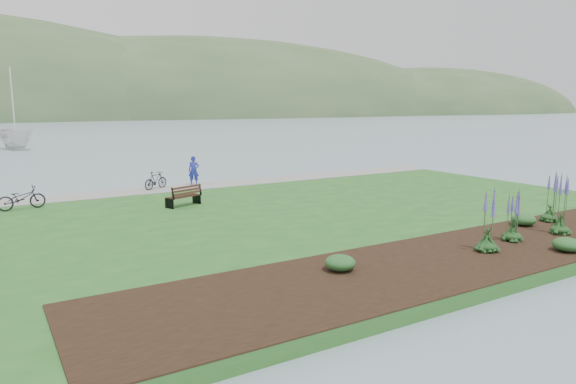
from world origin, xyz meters
name	(u,v)px	position (x,y,z in m)	size (l,w,h in m)	color
ground	(248,217)	(0.00, 0.00, 0.00)	(600.00, 600.00, 0.00)	gray
lawn	(269,222)	(0.00, -2.00, 0.20)	(34.00, 20.00, 0.40)	#22581F
shoreline_path	(192,187)	(0.00, 6.90, 0.42)	(34.00, 2.20, 0.03)	gray
garden_bed	(476,252)	(3.00, -9.80, 0.42)	(24.00, 4.40, 0.04)	black
far_hillside	(79,119)	(20.00, 170.00, 0.00)	(580.00, 80.00, 38.00)	#385530
park_bench	(185,195)	(-2.21, 1.90, 0.89)	(1.71, 1.12, 0.99)	black
person	(194,168)	(0.36, 7.50, 1.37)	(0.71, 0.49, 1.94)	#222D9D
bicycle_a	(21,198)	(-8.56, 4.85, 0.91)	(1.95, 0.68, 1.02)	black
bicycle_b	(156,180)	(-1.93, 7.20, 0.88)	(1.60, 0.46, 0.96)	black
sailboat	(17,150)	(-6.45, 44.06, 0.00)	(10.77, 10.96, 28.39)	silver
echium_0	(488,224)	(3.32, -9.94, 1.30)	(0.62, 0.62, 2.13)	#153A16
echium_1	(513,218)	(5.08, -9.57, 1.21)	(0.62, 0.62, 1.83)	#153A16
echium_2	(562,208)	(7.35, -9.84, 1.37)	(0.62, 0.62, 2.28)	#153A16
echium_3	(551,198)	(8.87, -8.49, 1.35)	(0.62, 0.62, 2.37)	#153A16
shrub_0	(340,263)	(-1.71, -9.10, 0.65)	(0.85, 0.85, 0.43)	#1E4C21
shrub_1	(567,244)	(5.44, -11.23, 0.65)	(0.85, 0.85, 0.43)	#1E4C21
shrub_2	(524,220)	(7.41, -8.39, 0.66)	(0.88, 0.88, 0.44)	#1E4C21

